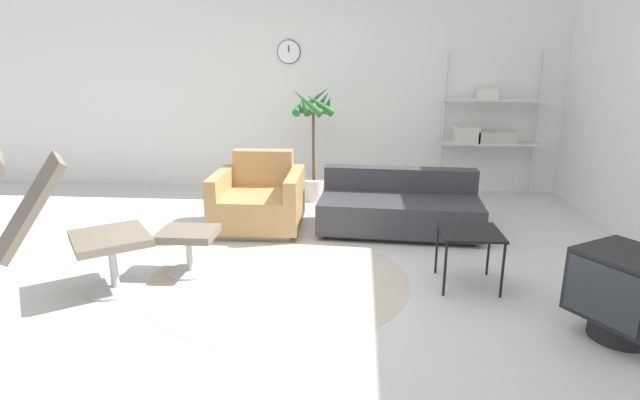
# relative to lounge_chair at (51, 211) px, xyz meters

# --- Properties ---
(ground_plane) EXTENTS (12.00, 12.00, 0.00)m
(ground_plane) POSITION_rel_lounge_chair_xyz_m (1.59, 0.66, -0.68)
(ground_plane) COLOR silver
(wall_back) EXTENTS (12.00, 0.09, 2.80)m
(wall_back) POSITION_rel_lounge_chair_xyz_m (1.59, 3.49, 0.72)
(wall_back) COLOR silver
(wall_back) RESTS_ON ground_plane
(round_rug) EXTENTS (2.07, 2.07, 0.01)m
(round_rug) POSITION_rel_lounge_chair_xyz_m (1.50, 0.48, -0.68)
(round_rug) COLOR #BCB29E
(round_rug) RESTS_ON ground_plane
(lounge_chair) EXTENTS (1.14, 1.03, 1.14)m
(lounge_chair) POSITION_rel_lounge_chair_xyz_m (0.00, 0.00, 0.00)
(lounge_chair) COLOR #BCBCC1
(lounge_chair) RESTS_ON ground_plane
(ottoman) EXTENTS (0.45, 0.38, 0.37)m
(ottoman) POSITION_rel_lounge_chair_xyz_m (0.76, 0.56, -0.41)
(ottoman) COLOR #BCBCC1
(ottoman) RESTS_ON ground_plane
(armchair_red) EXTENTS (0.88, 0.89, 0.76)m
(armchair_red) POSITION_rel_lounge_chair_xyz_m (1.10, 1.75, -0.40)
(armchair_red) COLOR silver
(armchair_red) RESTS_ON ground_plane
(couch_low) EXTENTS (1.64, 0.93, 0.60)m
(couch_low) POSITION_rel_lounge_chair_xyz_m (2.53, 1.77, -0.45)
(couch_low) COLOR black
(couch_low) RESTS_ON ground_plane
(side_table) EXTENTS (0.45, 0.45, 0.44)m
(side_table) POSITION_rel_lounge_chair_xyz_m (2.96, 0.50, -0.28)
(side_table) COLOR black
(side_table) RESTS_ON ground_plane
(crt_television) EXTENTS (0.69, 0.70, 0.56)m
(crt_television) POSITION_rel_lounge_chair_xyz_m (3.76, -0.21, -0.37)
(crt_television) COLOR black
(crt_television) RESTS_ON ground_plane
(potted_plant) EXTENTS (0.55, 0.53, 1.39)m
(potted_plant) POSITION_rel_lounge_chair_xyz_m (1.57, 2.86, 0.03)
(potted_plant) COLOR silver
(potted_plant) RESTS_ON ground_plane
(shelf_unit) EXTENTS (1.19, 0.28, 1.80)m
(shelf_unit) POSITION_rel_lounge_chair_xyz_m (3.69, 3.24, 0.20)
(shelf_unit) COLOR #BCBCC1
(shelf_unit) RESTS_ON ground_plane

